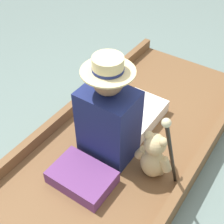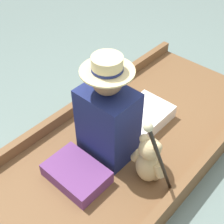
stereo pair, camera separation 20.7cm
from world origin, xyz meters
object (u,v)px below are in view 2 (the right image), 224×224
at_px(wine_glass, 114,92).
at_px(teddy_bear, 149,161).
at_px(walking_cane, 159,158).
at_px(seated_person, 116,116).

bearing_deg(wine_glass, teddy_bear, -32.85).
distance_m(teddy_bear, wine_glass, 0.84).
bearing_deg(walking_cane, teddy_bear, 134.78).
height_order(teddy_bear, wine_glass, teddy_bear).
bearing_deg(seated_person, walking_cane, -24.25).
bearing_deg(seated_person, teddy_bear, -12.16).
bearing_deg(walking_cane, wine_glass, 144.52).
bearing_deg(seated_person, wine_glass, 134.55).
relative_size(seated_person, teddy_bear, 2.07).
bearing_deg(teddy_bear, wine_glass, 147.15).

